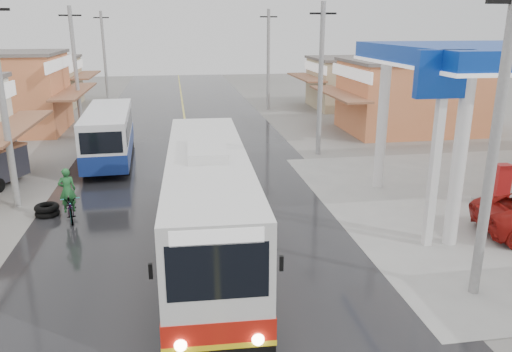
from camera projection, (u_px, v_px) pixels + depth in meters
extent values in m
plane|color=slate|center=(213.00, 316.00, 12.32)|extent=(120.00, 120.00, 0.00)
cube|color=black|center=(190.00, 159.00, 26.47)|extent=(12.00, 90.00, 0.02)
cube|color=#D8CC4C|center=(190.00, 159.00, 26.46)|extent=(0.15, 90.00, 0.01)
cylinder|color=white|center=(382.00, 126.00, 21.23)|extent=(0.44, 0.44, 5.50)
cylinder|color=white|center=(459.00, 163.00, 15.57)|extent=(0.44, 0.44, 5.50)
cube|color=#B21919|center=(501.00, 183.00, 19.52)|extent=(0.60, 0.45, 1.50)
cube|color=white|center=(436.00, 156.00, 15.38)|extent=(0.25, 0.25, 6.00)
cube|color=#0B349B|center=(445.00, 74.00, 14.64)|extent=(1.80, 0.30, 1.40)
cube|color=silver|center=(208.00, 197.00, 15.11)|extent=(2.71, 11.22, 2.74)
cube|color=black|center=(209.00, 241.00, 15.54)|extent=(2.73, 11.25, 0.28)
cube|color=red|center=(209.00, 227.00, 15.41)|extent=(2.75, 11.27, 0.51)
cube|color=yellow|center=(209.00, 236.00, 15.50)|extent=(2.76, 11.28, 0.13)
cube|color=black|center=(207.00, 182.00, 15.46)|extent=(2.67, 8.90, 0.93)
cube|color=black|center=(218.00, 271.00, 9.76)|extent=(2.03, 0.19, 1.21)
cube|color=black|center=(203.00, 142.00, 20.23)|extent=(2.03, 0.19, 1.02)
cube|color=white|center=(217.00, 236.00, 9.54)|extent=(1.83, 0.18, 0.33)
cube|color=silver|center=(207.00, 148.00, 14.67)|extent=(1.21, 2.82, 0.28)
cylinder|color=black|center=(173.00, 308.00, 11.69)|extent=(0.36, 1.03, 1.02)
cylinder|color=black|center=(258.00, 303.00, 11.94)|extent=(0.36, 1.03, 1.02)
cylinder|color=black|center=(179.00, 201.00, 18.74)|extent=(0.36, 1.03, 1.02)
cylinder|color=black|center=(232.00, 199.00, 18.99)|extent=(0.36, 1.03, 1.02)
sphere|color=#FFF2CC|center=(180.00, 345.00, 10.06)|extent=(0.27, 0.27, 0.26)
sphere|color=#FFF2CC|center=(258.00, 339.00, 10.25)|extent=(0.27, 0.27, 0.26)
cube|color=black|center=(151.00, 271.00, 9.85)|extent=(0.08, 0.08, 0.33)
cube|color=black|center=(281.00, 263.00, 10.17)|extent=(0.08, 0.08, 0.33)
cube|color=silver|center=(109.00, 131.00, 25.77)|extent=(2.45, 8.07, 2.22)
cube|color=navy|center=(110.00, 146.00, 25.99)|extent=(2.50, 8.11, 0.89)
cube|color=black|center=(108.00, 125.00, 25.68)|extent=(2.44, 6.74, 0.80)
cube|color=black|center=(101.00, 143.00, 21.99)|extent=(1.83, 0.19, 0.98)
cylinder|color=black|center=(85.00, 168.00, 23.25)|extent=(0.30, 0.90, 0.89)
cylinder|color=black|center=(127.00, 166.00, 23.62)|extent=(0.30, 0.90, 0.89)
cylinder|color=black|center=(97.00, 141.00, 28.57)|extent=(0.30, 0.90, 0.89)
cylinder|color=black|center=(131.00, 139.00, 28.93)|extent=(0.30, 0.90, 0.89)
imported|color=black|center=(70.00, 206.00, 18.30)|extent=(1.08, 1.97, 0.98)
imported|color=#226730|center=(67.00, 190.00, 17.89)|extent=(0.67, 0.52, 1.64)
cube|color=#26262D|center=(0.00, 164.00, 22.06)|extent=(2.07, 2.43, 1.34)
cylinder|color=black|center=(1.00, 172.00, 23.10)|extent=(0.42, 0.64, 0.62)
torus|color=black|center=(47.00, 213.00, 18.70)|extent=(0.90, 0.90, 0.23)
torus|color=black|center=(47.00, 207.00, 18.63)|extent=(0.90, 0.90, 0.23)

